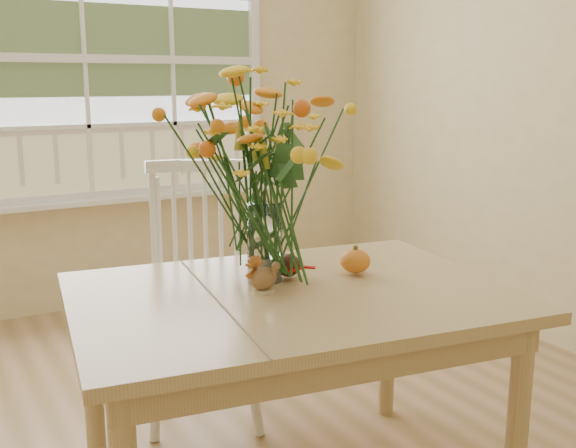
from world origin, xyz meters
TOP-DOWN VIEW (x-y plane):
  - wall_back at (0.00, 2.25)m, footprint 4.00×0.02m
  - window at (0.00, 2.21)m, footprint 2.42×0.12m
  - dining_table at (0.06, -0.14)m, footprint 1.53×1.19m
  - windsor_chair at (0.07, 0.62)m, footprint 0.65×0.64m
  - flower_vase at (0.04, 0.00)m, footprint 0.56×0.56m
  - pumpkin at (0.36, -0.08)m, footprint 0.11×0.11m
  - turkey_figurine at (-0.03, -0.11)m, footprint 0.10×0.08m
  - dark_gourd at (0.13, -0.00)m, footprint 0.13×0.10m

SIDE VIEW (x-z plane):
  - windsor_chair at x=0.07m, z-range 0.06..1.12m
  - dining_table at x=0.06m, z-range 0.28..1.03m
  - dark_gourd at x=0.13m, z-range 0.75..0.83m
  - pumpkin at x=0.36m, z-range 0.75..0.83m
  - turkey_figurine at x=-0.03m, z-range 0.74..0.85m
  - flower_vase at x=0.04m, z-range 0.82..1.48m
  - wall_back at x=0.00m, z-range 0.00..2.70m
  - window at x=0.00m, z-range 0.66..2.40m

